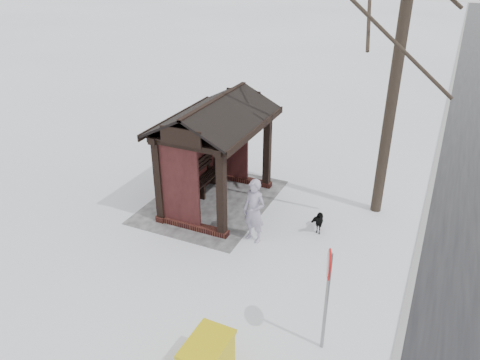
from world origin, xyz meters
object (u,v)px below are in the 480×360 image
grit_bin (207,358)px  road_sign (328,279)px  pedestrian (254,211)px  bus_shelter (211,131)px  dog (317,220)px

grit_bin → road_sign: bearing=132.5°
pedestrian → grit_bin: 4.25m
bus_shelter → pedestrian: 2.62m
bus_shelter → grit_bin: 6.34m
grit_bin → pedestrian: bearing=-166.8°
bus_shelter → grit_bin: size_ratio=3.70×
bus_shelter → grit_bin: (5.42, 2.75, -1.79)m
pedestrian → dog: size_ratio=2.51×
pedestrian → dog: 1.80m
dog → grit_bin: grit_bin is taller
grit_bin → road_sign: size_ratio=0.45×
pedestrian → road_sign: 3.76m
dog → road_sign: road_sign is taller
grit_bin → road_sign: road_sign is taller
pedestrian → road_sign: (2.71, 2.51, 0.73)m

